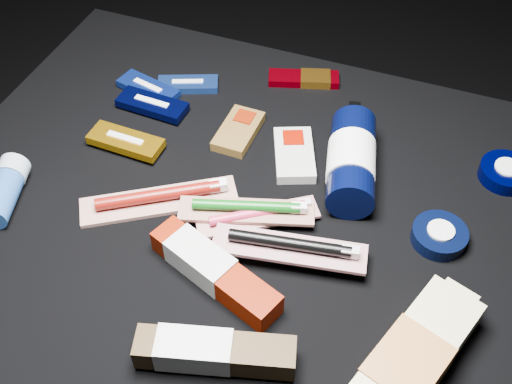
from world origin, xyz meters
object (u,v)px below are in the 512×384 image
(lotion_bottle, at_px, (352,160))
(deodorant_stick, at_px, (5,190))
(bodywash_bottle, at_px, (413,358))
(toothpaste_carton_red, at_px, (210,268))

(lotion_bottle, distance_m, deodorant_stick, 0.53)
(lotion_bottle, relative_size, deodorant_stick, 1.93)
(bodywash_bottle, bearing_deg, toothpaste_carton_red, -167.83)
(bodywash_bottle, height_order, deodorant_stick, deodorant_stick)
(lotion_bottle, xyz_separation_m, deodorant_stick, (-0.48, -0.23, -0.01))
(deodorant_stick, bearing_deg, lotion_bottle, 8.73)
(bodywash_bottle, relative_size, deodorant_stick, 1.89)
(deodorant_stick, bearing_deg, toothpaste_carton_red, -20.57)
(lotion_bottle, bearing_deg, bodywash_bottle, -74.49)
(deodorant_stick, distance_m, toothpaste_carton_red, 0.35)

